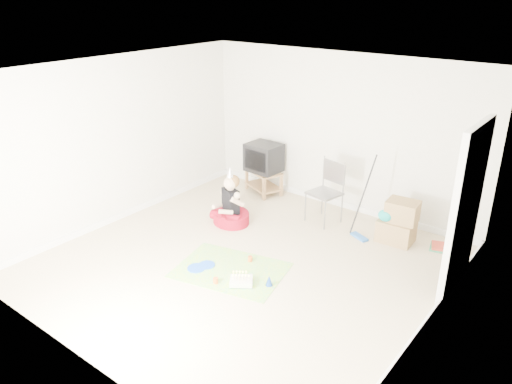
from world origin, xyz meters
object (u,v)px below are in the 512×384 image
Objects in this scene: cardboard_boxes at (398,222)px; birthday_cake at (241,282)px; seated_woman at (231,211)px; tv_stand at (264,179)px; crt_tv at (264,157)px; folding_chair at (324,193)px.

cardboard_boxes reaches higher than birthday_cake.
seated_woman reaches higher than cardboard_boxes.
tv_stand is 2.13× the size of birthday_cake.
crt_tv is at bearing 173.54° from cardboard_boxes.
seated_woman is (0.34, -1.33, -0.05)m from tv_stand.
folding_chair is 2.28m from birthday_cake.
seated_woman is (0.34, -1.33, -0.47)m from crt_tv.
tv_stand reaches higher than birthday_cake.
seated_woman is at bearing -140.83° from folding_chair.
cardboard_boxes is (2.71, -0.31, -0.36)m from crt_tv.
birthday_cake is (0.12, -2.23, -0.46)m from folding_chair.
crt_tv is at bearing 121.58° from birthday_cake.
seated_woman reaches higher than crt_tv.
cardboard_boxes is at bearing 23.45° from seated_woman.
birthday_cake is at bearing -115.26° from cardboard_boxes.
cardboard_boxes is at bearing -3.35° from crt_tv.
tv_stand is 0.77× the size of folding_chair.
tv_stand is 2.73m from cardboard_boxes.
folding_chair is at bearing -14.73° from tv_stand.
seated_woman is at bearing -156.55° from cardboard_boxes.
folding_chair is 1.52m from seated_woman.
seated_woman is 1.82m from birthday_cake.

